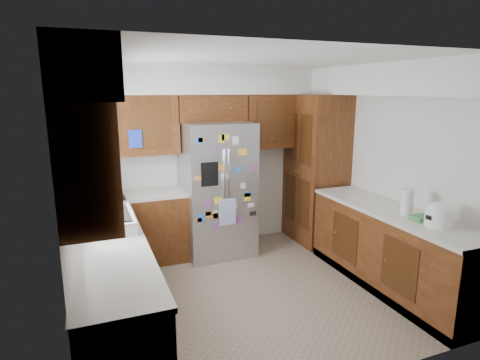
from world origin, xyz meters
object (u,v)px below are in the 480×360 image
Objects in this scene: pantry at (316,169)px; fridge at (217,189)px; paper_towel at (407,202)px; rice_cooker at (439,214)px.

pantry is 1.19× the size of fridge.
fridge is 6.57× the size of paper_towel.
fridge is (-1.50, 0.05, -0.17)m from pantry.
pantry is 1.51m from fridge.
pantry is at bearing 89.42° from paper_towel.
fridge is at bearing 123.48° from rice_cooker.
fridge is 2.39m from paper_towel.
fridge reaches higher than rice_cooker.
pantry is 7.85× the size of paper_towel.
paper_towel is at bearing -90.58° from pantry.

